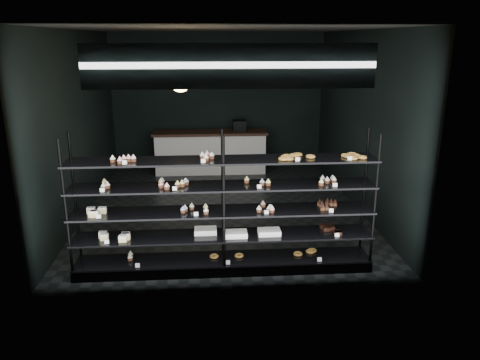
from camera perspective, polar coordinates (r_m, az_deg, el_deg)
The scene contains 5 objects.
room at distance 8.40m, azimuth -2.16°, elevation 6.91°, with size 5.01×6.01×3.20m.
display_shelf at distance 6.30m, azimuth -2.23°, elevation -5.72°, with size 4.00×0.50×1.91m.
signage at distance 5.35m, azimuth -1.14°, elevation 13.69°, with size 3.30×0.05×0.50m.
pendant_lamp at distance 7.09m, azimuth -7.29°, elevation 11.90°, with size 0.32×0.32×0.89m.
service_counter at distance 11.06m, azimuth -3.57°, elevation 3.50°, with size 2.65×0.65×1.23m.
Camera 1 is at (-0.28, -8.27, 3.04)m, focal length 35.00 mm.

